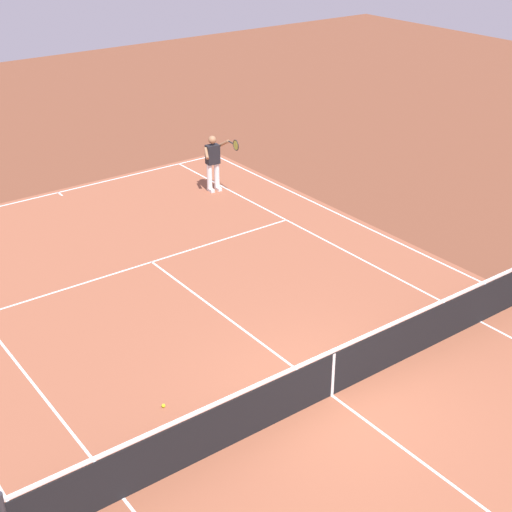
{
  "coord_description": "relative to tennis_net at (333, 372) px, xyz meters",
  "views": [
    {
      "loc": [
        -7.72,
        7.41,
        8.14
      ],
      "look_at": [
        3.75,
        -1.12,
        0.9
      ],
      "focal_mm": 52.21,
      "sensor_mm": 36.0,
      "label": 1
    }
  ],
  "objects": [
    {
      "name": "court_line_markings",
      "position": [
        0.0,
        0.0,
        -0.49
      ],
      "size": [
        23.85,
        11.05,
        0.01
      ],
      "color": "white",
      "rests_on": "ground_plane"
    },
    {
      "name": "tennis_ball",
      "position": [
        1.48,
        2.56,
        -0.46
      ],
      "size": [
        0.07,
        0.07,
        0.07
      ],
      "primitive_type": "sphere",
      "color": "#CCE01E",
      "rests_on": "ground_plane"
    },
    {
      "name": "ground_plane",
      "position": [
        0.0,
        0.0,
        -0.49
      ],
      "size": [
        60.0,
        60.0,
        0.0
      ],
      "primitive_type": "plane",
      "color": "brown"
    },
    {
      "name": "tennis_net",
      "position": [
        0.0,
        0.0,
        0.0
      ],
      "size": [
        0.1,
        11.7,
        1.08
      ],
      "color": "#2D2D33",
      "rests_on": "ground_plane"
    },
    {
      "name": "tennis_player_near",
      "position": [
        9.33,
        -3.76,
        0.44
      ],
      "size": [
        1.11,
        0.77,
        1.7
      ],
      "color": "white",
      "rests_on": "ground_plane"
    },
    {
      "name": "court_slab",
      "position": [
        0.0,
        0.0,
        -0.49
      ],
      "size": [
        24.2,
        11.4,
        0.0
      ],
      "primitive_type": "cube",
      "color": "#935138",
      "rests_on": "ground_plane"
    }
  ]
}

